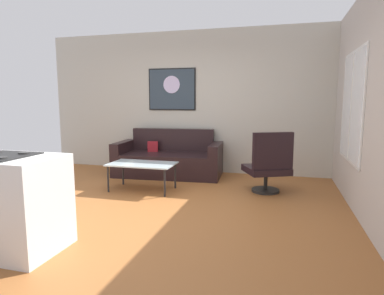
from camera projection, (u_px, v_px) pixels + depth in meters
ground at (152, 208)px, 4.50m from camera, size 6.40×6.40×0.04m
back_wall at (196, 102)px, 6.62m from camera, size 6.40×0.05×2.80m
right_wall at (366, 103)px, 3.91m from camera, size 0.05×6.40×2.80m
couch at (169, 160)px, 6.38m from camera, size 2.06×1.05×0.87m
coffee_table at (142, 165)px, 5.27m from camera, size 1.05×0.60×0.44m
armchair at (268, 165)px, 5.08m from camera, size 0.82×0.80×0.97m
wall_painting at (172, 89)px, 6.68m from camera, size 0.99×0.03×0.84m
window at (352, 107)px, 4.50m from camera, size 0.03×1.38×1.51m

